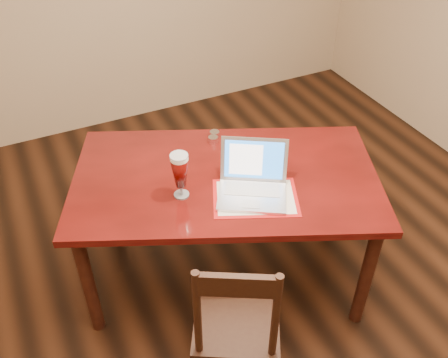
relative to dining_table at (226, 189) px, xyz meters
name	(u,v)px	position (x,y,z in m)	size (l,w,h in m)	color
ground	(264,305)	(0.10, -0.35, -0.72)	(5.00, 5.00, 0.00)	black
room_shell	(286,32)	(0.10, -0.35, 1.05)	(4.51, 5.01, 2.71)	tan
dining_table	(226,189)	(0.00, 0.00, 0.00)	(1.96, 1.57, 1.07)	#550D0B
dining_chair	(236,326)	(-0.28, -0.69, -0.25)	(0.56, 0.56, 1.00)	black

